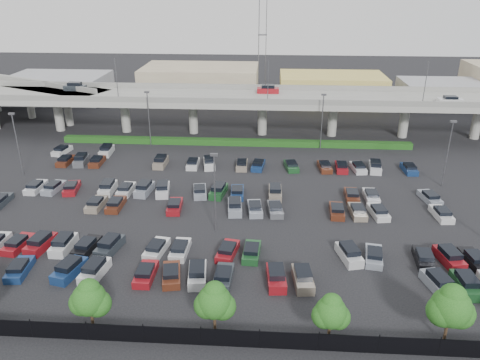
# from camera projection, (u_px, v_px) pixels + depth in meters

# --- Properties ---
(ground) EXTENTS (280.00, 280.00, 0.00)m
(ground) POSITION_uv_depth(u_px,v_px,m) (222.00, 203.00, 66.16)
(ground) COLOR black
(overpass) EXTENTS (150.00, 13.00, 15.80)m
(overpass) POSITION_uv_depth(u_px,v_px,m) (236.00, 100.00, 92.74)
(overpass) COLOR gray
(overpass) RESTS_ON ground
(on_ramp) EXTENTS (50.93, 30.13, 8.80)m
(on_ramp) POSITION_uv_depth(u_px,v_px,m) (12.00, 85.00, 105.93)
(on_ramp) COLOR gray
(on_ramp) RESTS_ON ground
(hedge) EXTENTS (66.00, 1.60, 1.10)m
(hedge) POSITION_uv_depth(u_px,v_px,m) (235.00, 142.00, 88.85)
(hedge) COLOR #143E12
(hedge) RESTS_ON ground
(fence) EXTENTS (70.00, 0.10, 2.00)m
(fence) POSITION_uv_depth(u_px,v_px,m) (189.00, 336.00, 40.16)
(fence) COLOR black
(fence) RESTS_ON ground
(tree_row) EXTENTS (65.07, 3.66, 5.94)m
(tree_row) POSITION_uv_depth(u_px,v_px,m) (199.00, 301.00, 40.42)
(tree_row) COLOR #332316
(tree_row) RESTS_ON ground
(parked_cars) EXTENTS (63.12, 41.67, 1.67)m
(parked_cars) POSITION_uv_depth(u_px,v_px,m) (203.00, 211.00, 62.36)
(parked_cars) COLOR maroon
(parked_cars) RESTS_ON ground
(light_poles) EXTENTS (66.90, 48.38, 10.30)m
(light_poles) POSITION_uv_depth(u_px,v_px,m) (194.00, 156.00, 65.76)
(light_poles) COLOR #4C4B51
(light_poles) RESTS_ON ground
(distant_buildings) EXTENTS (138.00, 24.00, 9.00)m
(distant_buildings) POSITION_uv_depth(u_px,v_px,m) (293.00, 86.00, 120.58)
(distant_buildings) COLOR gray
(distant_buildings) RESTS_ON ground
(comm_tower) EXTENTS (2.40, 2.40, 30.00)m
(comm_tower) POSITION_uv_depth(u_px,v_px,m) (263.00, 32.00, 127.53)
(comm_tower) COLOR #4C4B51
(comm_tower) RESTS_ON ground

